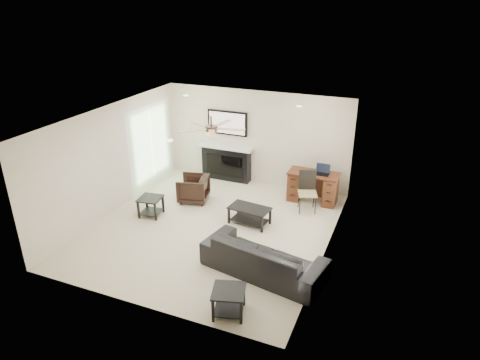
{
  "coord_description": "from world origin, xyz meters",
  "views": [
    {
      "loc": [
        3.68,
        -7.34,
        4.76
      ],
      "look_at": [
        0.55,
        0.27,
        1.14
      ],
      "focal_mm": 32.0,
      "sensor_mm": 36.0,
      "label": 1
    }
  ],
  "objects": [
    {
      "name": "sofa",
      "position": [
        1.59,
        -1.1,
        0.34
      ],
      "size": [
        2.42,
        1.31,
        0.67
      ],
      "primitive_type": "imported",
      "rotation": [
        0.0,
        0.0,
        2.95
      ],
      "color": "black",
      "rests_on": "ground"
    },
    {
      "name": "desk",
      "position": [
        1.72,
        2.14,
        0.38
      ],
      "size": [
        1.22,
        0.56,
        0.76
      ],
      "primitive_type": "cube",
      "color": "#3B160E",
      "rests_on": "ground"
    },
    {
      "name": "desk_chair",
      "position": [
        1.72,
        1.59,
        0.48
      ],
      "size": [
        0.55,
        0.56,
        0.97
      ],
      "primitive_type": "cube",
      "rotation": [
        0.0,
        0.0,
        0.35
      ],
      "color": "black",
      "rests_on": "ground"
    },
    {
      "name": "armchair",
      "position": [
        -1.01,
        1.05,
        0.32
      ],
      "size": [
        0.85,
        0.84,
        0.65
      ],
      "primitive_type": "imported",
      "rotation": [
        0.0,
        0.0,
        -1.33
      ],
      "color": "black",
      "rests_on": "ground"
    },
    {
      "name": "room_shell",
      "position": [
        0.19,
        0.08,
        1.68
      ],
      "size": [
        5.5,
        5.54,
        2.52
      ],
      "color": "beige",
      "rests_on": "ground"
    },
    {
      "name": "laptop",
      "position": [
        1.92,
        2.12,
        0.88
      ],
      "size": [
        0.33,
        0.24,
        0.23
      ],
      "primitive_type": "cube",
      "color": "black",
      "rests_on": "desk"
    },
    {
      "name": "coffee_table",
      "position": [
        0.69,
        0.5,
        0.2
      ],
      "size": [
        0.95,
        0.6,
        0.4
      ],
      "primitive_type": "cube",
      "rotation": [
        0.0,
        0.0,
        -0.12
      ],
      "color": "black",
      "rests_on": "ground"
    },
    {
      "name": "end_table_left",
      "position": [
        -1.56,
        -0.0,
        0.23
      ],
      "size": [
        0.56,
        0.56,
        0.45
      ],
      "primitive_type": "cube",
      "rotation": [
        0.0,
        0.0,
        0.13
      ],
      "color": "black",
      "rests_on": "ground"
    },
    {
      "name": "fireplace_unit",
      "position": [
        -0.81,
        2.58,
        0.95
      ],
      "size": [
        1.52,
        0.34,
        1.91
      ],
      "primitive_type": "cube",
      "color": "black",
      "rests_on": "ground"
    },
    {
      "name": "end_table_near",
      "position": [
        1.44,
        -2.35,
        0.23
      ],
      "size": [
        0.64,
        0.64,
        0.45
      ],
      "primitive_type": "cube",
      "rotation": [
        0.0,
        0.0,
        0.28
      ],
      "color": "black",
      "rests_on": "ground"
    }
  ]
}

